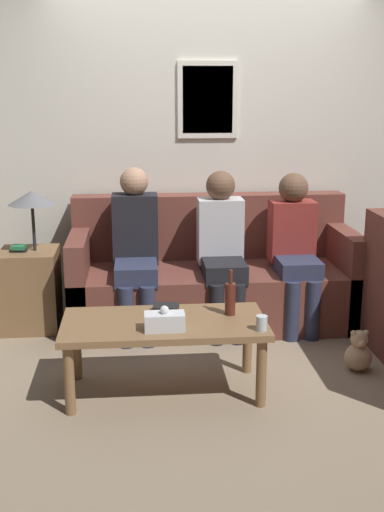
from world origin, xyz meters
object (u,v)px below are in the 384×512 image
coffee_table (164,330)px  person_left (135,245)px  person_middle (222,245)px  teddy_bear (358,353)px  wine_bottle (230,298)px  couch_main (212,279)px  drinking_glass (262,323)px  person_right (295,244)px

coffee_table → person_left: size_ratio=0.99×
person_middle → teddy_bear: size_ratio=4.33×
wine_bottle → person_middle: size_ratio=0.24×
couch_main → teddy_bear: (0.84, -1.03, -0.21)m
wine_bottle → teddy_bear: wine_bottle is taller
wine_bottle → drinking_glass: (0.14, -0.27, -0.06)m
person_left → person_middle: person_left is taller
drinking_glass → person_left: bearing=119.3°
couch_main → person_left: person_left is taller
coffee_table → person_middle: person_middle is taller
coffee_table → teddy_bear: bearing=8.7°
couch_main → person_right: person_right is taller
drinking_glass → person_left: 1.46m
person_left → person_right: (1.20, -0.02, -0.01)m
drinking_glass → person_right: bearing=68.4°
wine_bottle → person_middle: person_middle is taller
coffee_table → person_left: 1.11m
couch_main → wine_bottle: 1.17m
person_right → person_left: bearing=179.1°
teddy_bear → person_left: bearing=148.8°
couch_main → coffee_table: 1.30m
couch_main → drinking_glass: 1.44m
coffee_table → person_left: bearing=98.7°
wine_bottle → person_left: person_left is taller
drinking_glass → teddy_bear: drinking_glass is taller
coffee_table → teddy_bear: 1.32m
couch_main → wine_bottle: (-0.03, -1.15, 0.23)m
coffee_table → person_right: person_right is taller
drinking_glass → person_middle: bearing=93.0°
person_middle → person_right: (0.56, 0.00, -0.01)m
person_right → person_middle: bearing=-179.8°
person_left → person_right: 1.20m
coffee_table → person_middle: 1.18m
person_left → teddy_bear: 1.76m
couch_main → coffee_table: (-0.43, -1.22, 0.06)m
drinking_glass → person_right: person_right is taller
person_right → wine_bottle: bearing=-123.2°
person_middle → teddy_bear: (0.79, -0.85, -0.54)m
wine_bottle → person_left: size_ratio=0.23×
couch_main → person_middle: size_ratio=1.83×
person_right → teddy_bear: 1.03m
wine_bottle → person_middle: bearing=85.5°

